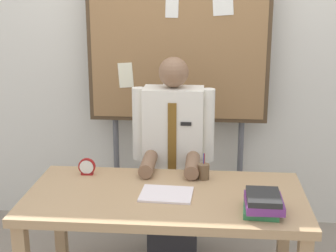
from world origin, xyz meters
TOP-DOWN VIEW (x-y plane):
  - back_wall at (0.00, 1.24)m, footprint 6.40×0.08m
  - desk at (0.00, 0.00)m, footprint 1.59×0.80m
  - person at (0.00, 0.60)m, footprint 0.55×0.56m
  - bulletin_board at (-0.00, 1.03)m, footprint 1.34×0.09m
  - book_stack at (0.53, -0.20)m, footprint 0.21×0.25m
  - open_notebook at (0.01, -0.02)m, footprint 0.30×0.25m
  - desk_clock at (-0.52, 0.26)m, footprint 0.11×0.04m
  - pen_holder at (0.21, 0.25)m, footprint 0.07×0.07m

SIDE VIEW (x-z plane):
  - desk at x=0.00m, z-range 0.28..1.00m
  - person at x=0.00m, z-range -0.05..1.37m
  - open_notebook at x=0.01m, z-range 0.73..0.74m
  - desk_clock at x=-0.52m, z-range 0.72..0.83m
  - pen_holder at x=0.21m, z-range 0.69..0.85m
  - book_stack at x=0.53m, z-range 0.73..0.83m
  - back_wall at x=0.00m, z-range 0.00..2.70m
  - bulletin_board at x=0.00m, z-range 0.42..2.50m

